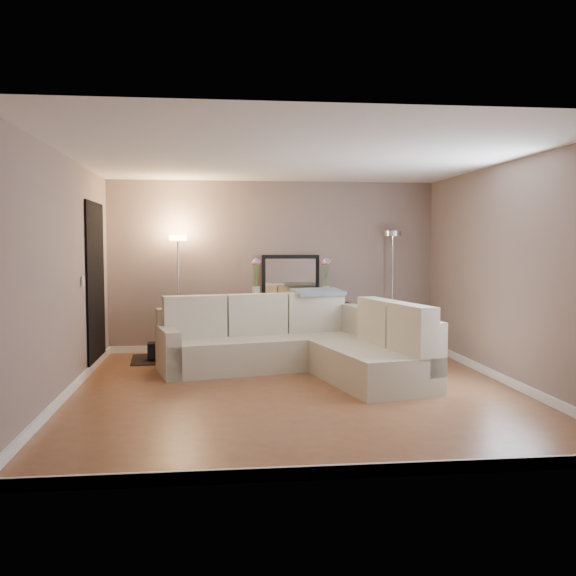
{
  "coord_description": "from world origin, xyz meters",
  "views": [
    {
      "loc": [
        -0.91,
        -7.07,
        1.65
      ],
      "look_at": [
        0.0,
        0.8,
        1.1
      ],
      "focal_mm": 40.0,
      "sensor_mm": 36.0,
      "label": 1
    }
  ],
  "objects": [
    {
      "name": "floor_lamp_lit",
      "position": [
        -1.43,
        2.46,
        1.25
      ],
      "size": [
        0.27,
        0.27,
        1.77
      ],
      "color": "silver",
      "rests_on": "floor"
    },
    {
      "name": "flower_vase_left",
      "position": [
        -0.28,
        2.49,
        1.06
      ],
      "size": [
        0.14,
        0.12,
        0.65
      ],
      "color": "silver",
      "rests_on": "console_table"
    },
    {
      "name": "wall_right",
      "position": [
        2.51,
        0.0,
        1.3
      ],
      "size": [
        0.02,
        5.5,
        2.6
      ],
      "primitive_type": "cube",
      "color": "gray",
      "rests_on": "ground"
    },
    {
      "name": "baseboard_right",
      "position": [
        2.48,
        0.0,
        0.05
      ],
      "size": [
        0.03,
        5.5,
        0.1
      ],
      "primitive_type": "cube",
      "color": "white",
      "rests_on": "ground"
    },
    {
      "name": "floor_lamp_unlit",
      "position": [
        1.82,
        2.51,
        1.3
      ],
      "size": [
        0.3,
        0.3,
        1.84
      ],
      "color": "silver",
      "rests_on": "floor"
    },
    {
      "name": "leaning_mirror",
      "position": [
        0.25,
        2.62,
        1.13
      ],
      "size": [
        0.88,
        0.09,
        0.69
      ],
      "color": "black",
      "rests_on": "console_table"
    },
    {
      "name": "floor",
      "position": [
        0.0,
        0.0,
        -0.01
      ],
      "size": [
        5.0,
        5.5,
        0.01
      ],
      "primitive_type": "cube",
      "color": "brown",
      "rests_on": "ground"
    },
    {
      "name": "ceiling",
      "position": [
        0.0,
        0.0,
        2.6
      ],
      "size": [
        5.0,
        5.5,
        0.01
      ],
      "primitive_type": "cube",
      "color": "white",
      "rests_on": "ground"
    },
    {
      "name": "table_decor",
      "position": [
        0.24,
        2.43,
        0.81
      ],
      "size": [
        0.53,
        0.12,
        0.12
      ],
      "color": "#C88B23",
      "rests_on": "console_table"
    },
    {
      "name": "flower_vase_right",
      "position": [
        0.77,
        2.43,
        1.06
      ],
      "size": [
        0.14,
        0.12,
        0.65
      ],
      "color": "silver",
      "rests_on": "console_table"
    },
    {
      "name": "baseboard_front",
      "position": [
        0.0,
        -2.73,
        0.05
      ],
      "size": [
        5.0,
        0.03,
        0.1
      ],
      "primitive_type": "cube",
      "color": "white",
      "rests_on": "ground"
    },
    {
      "name": "black_bag",
      "position": [
        -1.68,
        2.01,
        0.16
      ],
      "size": [
        0.34,
        0.25,
        0.21
      ],
      "primitive_type": "cube",
      "rotation": [
        0.0,
        0.0,
        0.07
      ],
      "color": "black",
      "rests_on": "charcoal_rug"
    },
    {
      "name": "baseboard_back",
      "position": [
        0.0,
        2.73,
        0.05
      ],
      "size": [
        5.0,
        0.03,
        0.1
      ],
      "primitive_type": "cube",
      "color": "white",
      "rests_on": "ground"
    },
    {
      "name": "throw_blanket",
      "position": [
        0.53,
        1.76,
        0.98
      ],
      "size": [
        0.78,
        0.58,
        0.09
      ],
      "primitive_type": "cube",
      "rotation": [
        0.1,
        0.0,
        0.27
      ],
      "color": "gray",
      "rests_on": "sectional_sofa"
    },
    {
      "name": "console_table",
      "position": [
        0.17,
        2.47,
        0.43
      ],
      "size": [
        1.26,
        0.4,
        0.76
      ],
      "color": "black",
      "rests_on": "floor"
    },
    {
      "name": "doorway",
      "position": [
        -2.48,
        1.7,
        1.1
      ],
      "size": [
        0.02,
        1.2,
        2.2
      ],
      "primitive_type": "cube",
      "color": "black",
      "rests_on": "ground"
    },
    {
      "name": "wall_front",
      "position": [
        0.0,
        -2.76,
        1.3
      ],
      "size": [
        5.0,
        0.02,
        2.6
      ],
      "primitive_type": "cube",
      "color": "gray",
      "rests_on": "ground"
    },
    {
      "name": "baseboard_left",
      "position": [
        -2.48,
        0.0,
        0.05
      ],
      "size": [
        0.03,
        5.5,
        0.1
      ],
      "primitive_type": "cube",
      "color": "white",
      "rests_on": "ground"
    },
    {
      "name": "wall_back",
      "position": [
        0.0,
        2.76,
        1.3
      ],
      "size": [
        5.0,
        0.02,
        2.6
      ],
      "primitive_type": "cube",
      "color": "gray",
      "rests_on": "ground"
    },
    {
      "name": "charcoal_rug",
      "position": [
        -1.5,
        2.12,
        0.01
      ],
      "size": [
        1.22,
        0.95,
        0.02
      ],
      "primitive_type": "cube",
      "rotation": [
        0.0,
        0.0,
        0.07
      ],
      "color": "black",
      "rests_on": "floor"
    },
    {
      "name": "sectional_sofa",
      "position": [
        0.2,
        1.0,
        0.36
      ],
      "size": [
        3.27,
        2.78,
        0.97
      ],
      "color": "#BEB599",
      "rests_on": "floor"
    },
    {
      "name": "switch_plate",
      "position": [
        -2.48,
        0.85,
        1.2
      ],
      "size": [
        0.02,
        0.08,
        0.12
      ],
      "primitive_type": "cube",
      "color": "white",
      "rests_on": "ground"
    },
    {
      "name": "wall_left",
      "position": [
        -2.51,
        0.0,
        1.3
      ],
      "size": [
        0.02,
        5.5,
        2.6
      ],
      "primitive_type": "cube",
      "color": "gray",
      "rests_on": "ground"
    }
  ]
}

